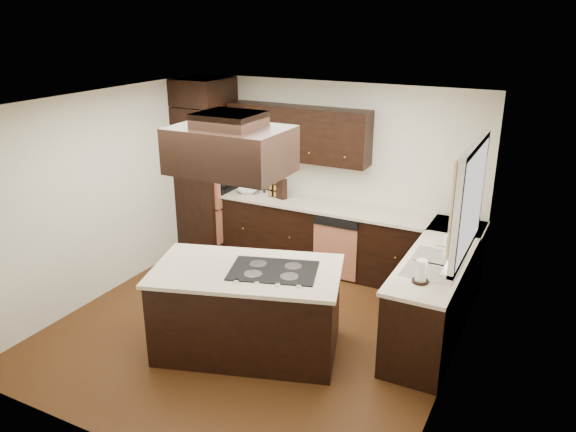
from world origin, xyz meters
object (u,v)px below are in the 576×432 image
object	(u,v)px
oven_column	(208,179)
range_hood	(230,150)
spice_rack	(277,187)
island	(248,311)

from	to	relation	value
oven_column	range_hood	size ratio (longest dim) A/B	2.02
oven_column	spice_rack	xyz separation A→B (m)	(1.09, 0.08, 0.00)
island	range_hood	world-z (taller)	range_hood
range_hood	island	bearing A→B (deg)	71.00
oven_column	spice_rack	distance (m)	1.10
range_hood	spice_rack	size ratio (longest dim) A/B	3.08
spice_rack	island	bearing A→B (deg)	-47.32
oven_column	island	bearing A→B (deg)	-47.71
island	range_hood	distance (m)	1.73
oven_column	island	xyz separation A→B (m)	(1.92, -2.11, -0.62)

